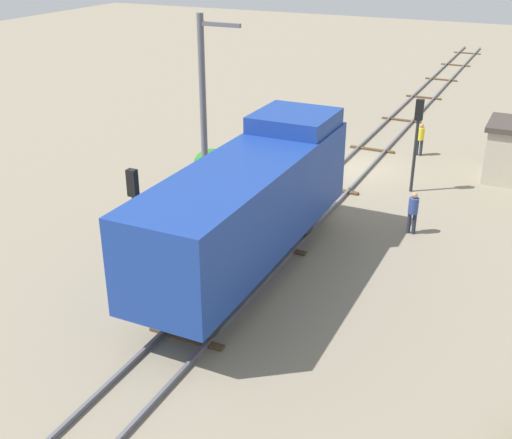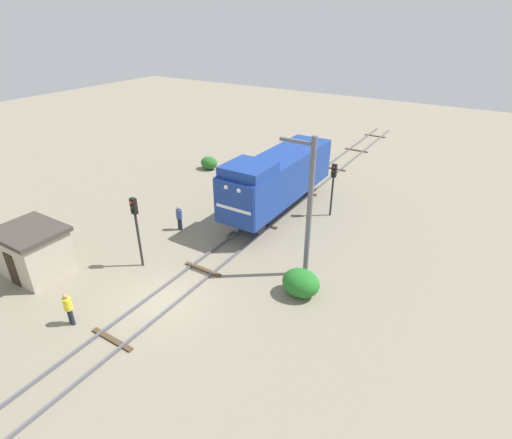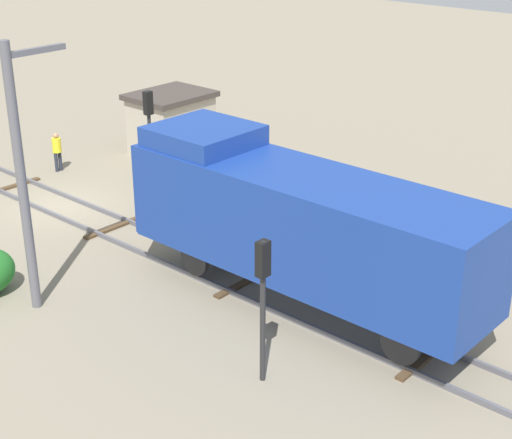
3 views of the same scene
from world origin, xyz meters
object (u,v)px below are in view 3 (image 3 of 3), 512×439
object	(u,v)px
traffic_signal_near	(149,124)
worker_by_signal	(251,191)
relay_hut	(171,122)
traffic_signal_mid	(263,285)
locomotive	(298,220)
worker_near_track	(57,149)
catenary_mast	(23,173)

from	to	relation	value
traffic_signal_near	worker_by_signal	distance (m)	4.84
traffic_signal_near	relay_hut	distance (m)	5.75
worker_by_signal	traffic_signal_mid	bearing A→B (deg)	-1.49
locomotive	traffic_signal_near	world-z (taller)	locomotive
locomotive	worker_near_track	distance (m)	15.33
worker_by_signal	relay_hut	xyz separation A→B (m)	(-3.30, -7.84, 0.40)
locomotive	relay_hut	xyz separation A→B (m)	(-7.50, -13.40, -1.38)
traffic_signal_mid	worker_near_track	size ratio (longest dim) A/B	2.24
relay_hut	locomotive	bearing A→B (deg)	60.77
traffic_signal_mid	worker_by_signal	world-z (taller)	traffic_signal_mid
worker_near_track	worker_by_signal	world-z (taller)	same
locomotive	worker_by_signal	xyz separation A→B (m)	(-4.20, -5.56, -1.78)
worker_near_track	relay_hut	bearing A→B (deg)	-138.93
catenary_mast	worker_by_signal	bearing A→B (deg)	179.01
traffic_signal_mid	worker_by_signal	xyz separation A→B (m)	(-7.60, -7.21, -1.66)
worker_by_signal	relay_hut	world-z (taller)	relay_hut
locomotive	catenary_mast	size ratio (longest dim) A/B	1.50
traffic_signal_mid	relay_hut	distance (m)	18.63
locomotive	traffic_signal_mid	size ratio (longest dim) A/B	3.05
locomotive	catenary_mast	distance (m)	7.67
worker_near_track	traffic_signal_mid	bearing A→B (deg)	129.71
traffic_signal_near	relay_hut	world-z (taller)	traffic_signal_near
locomotive	traffic_signal_mid	xyz separation A→B (m)	(3.40, 1.65, -0.11)
catenary_mast	relay_hut	xyz separation A→B (m)	(-12.44, -7.69, -2.72)
relay_hut	worker_by_signal	bearing A→B (deg)	67.18
locomotive	worker_by_signal	distance (m)	7.19
traffic_signal_mid	worker_near_track	xyz separation A→B (m)	(-5.80, -16.69, -1.66)
locomotive	catenary_mast	xyz separation A→B (m)	(4.94, -5.72, 1.33)
traffic_signal_mid	worker_by_signal	distance (m)	10.60
traffic_signal_mid	worker_near_track	distance (m)	17.75
traffic_signal_mid	catenary_mast	xyz separation A→B (m)	(1.54, -7.36, 1.45)
traffic_signal_mid	catenary_mast	size ratio (longest dim) A/B	0.49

